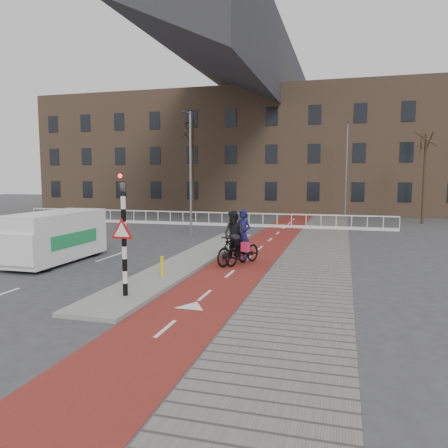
# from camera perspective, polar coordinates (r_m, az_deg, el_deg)

# --- Properties ---
(ground) EXTENTS (120.00, 120.00, 0.00)m
(ground) POSITION_cam_1_polar(r_m,az_deg,el_deg) (14.71, -6.94, -7.83)
(ground) COLOR #38383A
(ground) RESTS_ON ground
(bike_lane) EXTENTS (2.50, 60.00, 0.01)m
(bike_lane) POSITION_cam_1_polar(r_m,az_deg,el_deg) (23.79, 5.64, -2.39)
(bike_lane) COLOR maroon
(bike_lane) RESTS_ON ground
(sidewalk) EXTENTS (3.00, 60.00, 0.01)m
(sidewalk) POSITION_cam_1_polar(r_m,az_deg,el_deg) (23.49, 12.39, -2.62)
(sidewalk) COLOR slate
(sidewalk) RESTS_ON ground
(curb_island) EXTENTS (1.80, 16.00, 0.12)m
(curb_island) POSITION_cam_1_polar(r_m,az_deg,el_deg) (18.59, -4.26, -4.64)
(curb_island) COLOR gray
(curb_island) RESTS_ON ground
(traffic_signal) EXTENTS (0.80, 0.80, 3.68)m
(traffic_signal) POSITION_cam_1_polar(r_m,az_deg,el_deg) (12.80, -12.99, -0.99)
(traffic_signal) COLOR black
(traffic_signal) RESTS_ON curb_island
(bollard) EXTENTS (0.12, 0.12, 0.71)m
(bollard) POSITION_cam_1_polar(r_m,az_deg,el_deg) (15.28, -8.08, -5.49)
(bollard) COLOR yellow
(bollard) RESTS_ON curb_island
(cyclist_near) EXTENTS (1.55, 2.29, 2.22)m
(cyclist_near) POSITION_cam_1_polar(r_m,az_deg,el_deg) (17.69, 2.47, -2.89)
(cyclist_near) COLOR black
(cyclist_near) RESTS_ON bike_lane
(cyclist_far) EXTENTS (1.39, 2.12, 2.18)m
(cyclist_far) POSITION_cam_1_polar(r_m,az_deg,el_deg) (17.50, 1.30, -2.48)
(cyclist_far) COLOR black
(cyclist_far) RESTS_ON bike_lane
(van) EXTENTS (1.98, 4.86, 2.09)m
(van) POSITION_cam_1_polar(r_m,az_deg,el_deg) (19.40, -21.27, -1.48)
(van) COLOR white
(van) RESTS_ON ground
(railing) EXTENTS (28.00, 0.10, 0.99)m
(railing) POSITION_cam_1_polar(r_m,az_deg,el_deg) (32.11, -3.71, 0.41)
(railing) COLOR silver
(railing) RESTS_ON ground
(townhouse_row) EXTENTS (46.00, 10.00, 15.90)m
(townhouse_row) POSITION_cam_1_polar(r_m,az_deg,el_deg) (46.17, 4.85, 11.51)
(townhouse_row) COLOR #7F6047
(townhouse_row) RESTS_ON ground
(tree_mid) EXTENTS (0.28, 0.28, 8.38)m
(tree_mid) POSITION_cam_1_polar(r_m,az_deg,el_deg) (37.57, -4.15, 7.19)
(tree_mid) COLOR black
(tree_mid) RESTS_ON ground
(tree_right) EXTENTS (0.20, 0.20, 6.65)m
(tree_right) POSITION_cam_1_polar(r_m,az_deg,el_deg) (35.89, 24.69, 5.30)
(tree_right) COLOR black
(tree_right) RESTS_ON ground
(streetlight_near) EXTENTS (0.12, 0.12, 7.27)m
(streetlight_near) POSITION_cam_1_polar(r_m,az_deg,el_deg) (25.69, -4.38, 6.39)
(streetlight_near) COLOR slate
(streetlight_near) RESTS_ON ground
(streetlight_left) EXTENTS (0.12, 0.12, 8.32)m
(streetlight_left) POSITION_cam_1_polar(r_m,az_deg,el_deg) (39.46, -4.32, 7.10)
(streetlight_left) COLOR slate
(streetlight_left) RESTS_ON ground
(streetlight_right) EXTENTS (0.12, 0.12, 7.92)m
(streetlight_right) POSITION_cam_1_polar(r_m,az_deg,el_deg) (37.21, 15.69, 6.63)
(streetlight_right) COLOR slate
(streetlight_right) RESTS_ON ground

